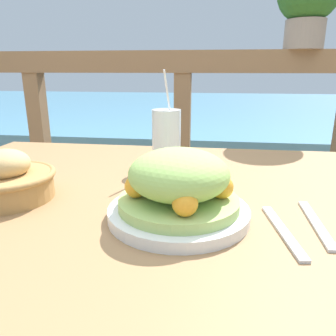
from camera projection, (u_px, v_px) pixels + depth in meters
The scene contains 8 objects.
patio_table at pixel (143, 238), 0.69m from camera, with size 1.15×0.93×0.73m.
railing_fence at pixel (182, 128), 1.46m from camera, with size 2.80×0.08×1.05m.
sea_backdrop at pixel (202, 129), 3.96m from camera, with size 12.00×4.00×0.56m.
salad_plate at pixel (179, 189), 0.56m from camera, with size 0.25×0.25×0.12m.
drink_glass at pixel (166, 139), 0.85m from camera, with size 0.07×0.07×0.25m.
bread_basket at pixel (7, 180), 0.65m from camera, with size 0.19×0.19×0.10m.
fork at pixel (283, 231), 0.53m from camera, with size 0.04×0.18×0.00m.
knife at pixel (316, 223), 0.55m from camera, with size 0.02×0.18×0.00m.
Camera 1 is at (0.14, -0.60, 0.98)m, focal length 35.00 mm.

